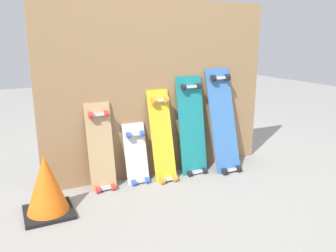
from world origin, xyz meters
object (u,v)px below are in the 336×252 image
object	(u,v)px
skateboard_yellow	(163,140)
skateboard_teal	(192,130)
skateboard_natural	(101,151)
traffic_cone	(46,186)
skateboard_blue	(224,124)
skateboard_white	(137,158)

from	to	relation	value
skateboard_yellow	skateboard_teal	xyz separation A→B (m)	(0.29, 0.02, 0.05)
skateboard_natural	traffic_cone	distance (m)	0.51
skateboard_blue	skateboard_teal	bearing A→B (deg)	168.83
skateboard_white	skateboard_blue	world-z (taller)	skateboard_blue
skateboard_natural	traffic_cone	xyz separation A→B (m)	(-0.43, -0.25, -0.09)
skateboard_natural	skateboard_blue	world-z (taller)	skateboard_blue
skateboard_teal	traffic_cone	world-z (taller)	skateboard_teal
traffic_cone	skateboard_natural	bearing A→B (deg)	29.67
skateboard_blue	traffic_cone	bearing A→B (deg)	-173.16
skateboard_natural	skateboard_yellow	world-z (taller)	skateboard_yellow
skateboard_white	skateboard_yellow	distance (m)	0.25
skateboard_teal	skateboard_natural	bearing A→B (deg)	179.18
skateboard_natural	skateboard_white	distance (m)	0.30
skateboard_white	skateboard_yellow	bearing A→B (deg)	-8.93
skateboard_yellow	skateboard_blue	distance (m)	0.58
skateboard_white	traffic_cone	size ratio (longest dim) A/B	1.32
traffic_cone	skateboard_yellow	bearing A→B (deg)	12.79
skateboard_teal	traffic_cone	size ratio (longest dim) A/B	2.18
skateboard_natural	traffic_cone	size ratio (longest dim) A/B	1.79
skateboard_white	traffic_cone	world-z (taller)	skateboard_white
skateboard_natural	skateboard_white	bearing A→B (deg)	-0.38
skateboard_teal	traffic_cone	distance (m)	1.26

